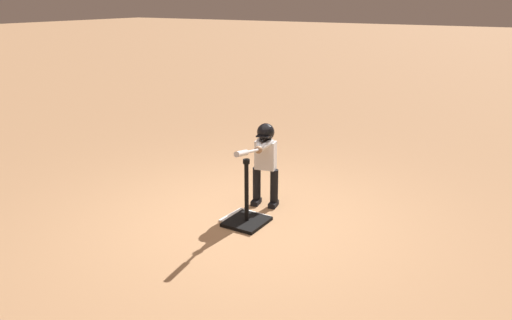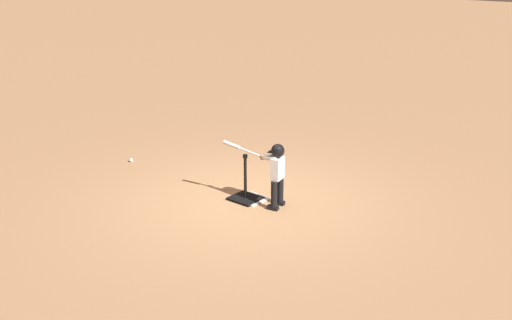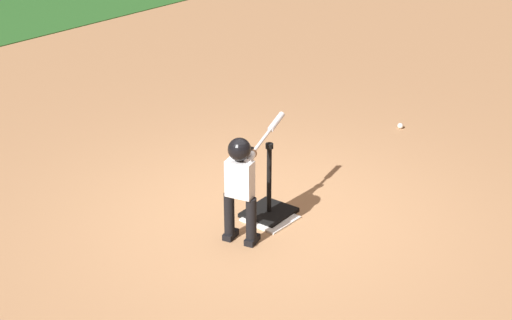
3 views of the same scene
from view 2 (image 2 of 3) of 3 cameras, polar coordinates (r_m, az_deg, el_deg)
The scene contains 5 objects.
ground_plane at distance 9.75m, azimuth -0.86°, elevation -3.85°, with size 90.00×90.00×0.00m, color #AD7F56.
home_plate at distance 9.77m, azimuth -0.39°, elevation -3.73°, with size 0.44×0.44×0.02m, color white.
batting_tee at distance 9.73m, azimuth -1.03°, elevation -3.27°, with size 0.47×0.43×0.78m.
batter_child at distance 9.27m, azimuth 1.82°, elevation -0.72°, with size 1.05×0.40×1.05m.
baseball at distance 11.74m, azimuth -11.81°, elevation -0.01°, with size 0.07×0.07×0.07m, color white.
Camera 2 is at (-5.84, 6.81, 3.81)m, focal length 42.00 mm.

